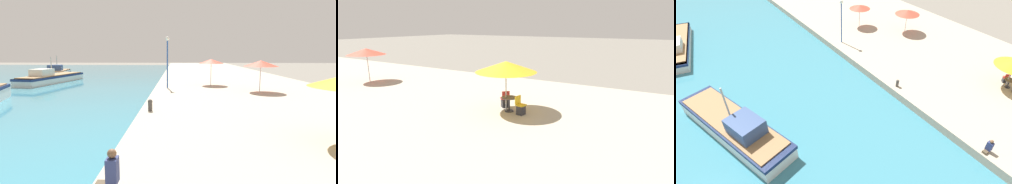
% 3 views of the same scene
% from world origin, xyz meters
% --- Properties ---
extents(cafe_umbrella_pink, '(3.03, 3.03, 2.54)m').
position_xyz_m(cafe_umbrella_pink, '(8.11, 11.74, 2.98)').
color(cafe_umbrella_pink, '#B7B7B7').
rests_on(cafe_umbrella_pink, quay_promenade).
extents(cafe_umbrella_white, '(2.72, 2.72, 2.54)m').
position_xyz_m(cafe_umbrella_white, '(8.82, 24.35, 3.00)').
color(cafe_umbrella_white, '#B7B7B7').
rests_on(cafe_umbrella_white, quay_promenade).
extents(cafe_table, '(0.80, 0.80, 0.74)m').
position_xyz_m(cafe_table, '(8.17, 11.59, 1.23)').
color(cafe_table, '#333338').
rests_on(cafe_table, quay_promenade).
extents(cafe_chair_left, '(0.58, 0.59, 0.91)m').
position_xyz_m(cafe_chair_left, '(8.64, 12.13, 1.03)').
color(cafe_chair_left, '#2D2D33').
rests_on(cafe_chair_left, quay_promenade).
extents(cafe_chair_right, '(0.47, 0.49, 0.91)m').
position_xyz_m(cafe_chair_right, '(8.04, 10.87, 1.03)').
color(cafe_chair_right, '#2D2D33').
rests_on(cafe_chair_right, quay_promenade).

